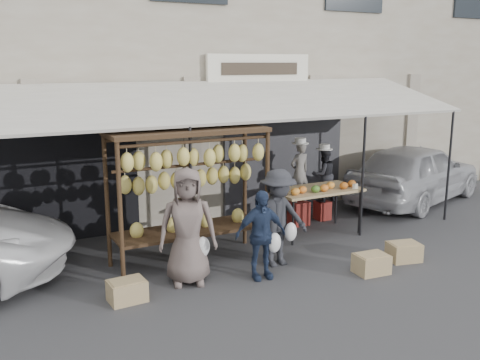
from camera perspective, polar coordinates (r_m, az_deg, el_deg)
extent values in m
plane|color=#2D2D30|center=(8.40, 4.43, -10.54)|extent=(90.00, 90.00, 0.00)
cube|color=#AAA394|center=(13.69, -10.21, 13.16)|extent=(24.00, 6.00, 7.00)
cube|color=#232328|center=(12.01, 4.75, 2.67)|extent=(3.00, 0.10, 2.50)
cube|color=black|center=(10.34, -17.90, 0.52)|extent=(2.60, 0.10, 2.50)
cube|color=silver|center=(11.43, 2.05, 11.79)|extent=(2.40, 0.10, 0.60)
cube|color=beige|center=(9.79, -2.51, 8.46)|extent=(10.00, 2.34, 0.63)
cylinder|color=black|center=(8.57, -5.22, -1.96)|extent=(0.05, 0.05, 2.30)
cylinder|color=black|center=(10.38, 12.95, 0.29)|extent=(0.05, 0.05, 2.30)
cylinder|color=black|center=(11.98, 21.39, 1.34)|extent=(0.05, 0.05, 2.30)
cylinder|color=black|center=(8.06, -12.65, -3.52)|extent=(0.07, 0.07, 2.20)
cylinder|color=black|center=(8.99, 2.92, -1.58)|extent=(0.07, 0.07, 2.20)
cylinder|color=black|center=(8.81, -14.00, -2.23)|extent=(0.07, 0.07, 2.20)
cylinder|color=black|center=(9.67, 0.52, -0.57)|extent=(0.07, 0.07, 2.20)
cube|color=black|center=(8.60, -5.60, 5.20)|extent=(2.60, 0.90, 0.07)
cylinder|color=black|center=(8.29, -4.68, 4.11)|extent=(2.50, 0.05, 0.05)
cylinder|color=black|center=(8.94, -6.43, 4.67)|extent=(2.50, 0.05, 0.05)
cylinder|color=black|center=(8.68, -5.53, 1.59)|extent=(2.50, 0.05, 0.05)
cube|color=black|center=(8.95, -5.38, -5.34)|extent=(2.50, 0.80, 0.05)
ellipsoid|color=#E2D261|center=(7.98, -11.95, 1.85)|extent=(0.20, 0.18, 0.30)
ellipsoid|color=#E2D261|center=(8.18, -10.75, 2.02)|extent=(0.20, 0.18, 0.30)
ellipsoid|color=#E2D261|center=(8.11, -8.95, 1.93)|extent=(0.20, 0.18, 0.30)
ellipsoid|color=#E2D261|center=(8.32, -7.85, 2.23)|extent=(0.20, 0.18, 0.30)
ellipsoid|color=#E2D261|center=(8.25, -6.06, 2.48)|extent=(0.20, 0.18, 0.30)
ellipsoid|color=#E2D261|center=(8.47, -5.04, 2.45)|extent=(0.20, 0.18, 0.30)
ellipsoid|color=#E2D261|center=(8.42, -3.27, 2.37)|extent=(0.20, 0.18, 0.30)
ellipsoid|color=#E2D261|center=(8.64, -2.35, 2.84)|extent=(0.20, 0.18, 0.30)
ellipsoid|color=#E2D261|center=(8.60, -0.60, 2.92)|extent=(0.20, 0.18, 0.30)
ellipsoid|color=#E2D261|center=(8.84, 0.24, 2.89)|extent=(0.20, 0.18, 0.30)
ellipsoid|color=#E2D261|center=(8.81, 1.96, 2.98)|extent=(0.20, 0.18, 0.30)
ellipsoid|color=#E2D261|center=(8.40, -12.15, -0.51)|extent=(0.20, 0.18, 0.30)
ellipsoid|color=#E2D261|center=(8.47, -10.77, -0.64)|extent=(0.20, 0.18, 0.30)
ellipsoid|color=#E2D261|center=(8.53, -9.42, -0.49)|extent=(0.20, 0.18, 0.30)
ellipsoid|color=#E2D261|center=(8.58, -8.10, -0.08)|extent=(0.20, 0.18, 0.30)
ellipsoid|color=#E2D261|center=(8.66, -6.78, -0.08)|extent=(0.20, 0.18, 0.30)
ellipsoid|color=#E2D261|center=(8.73, -5.50, 0.04)|extent=(0.20, 0.18, 0.30)
ellipsoid|color=#E2D261|center=(8.81, -4.23, 0.21)|extent=(0.20, 0.18, 0.30)
ellipsoid|color=#E2D261|center=(8.89, -2.99, 0.43)|extent=(0.20, 0.18, 0.30)
ellipsoid|color=#E2D261|center=(8.98, -1.77, 0.60)|extent=(0.20, 0.18, 0.30)
ellipsoid|color=#E2D261|center=(9.07, -0.58, 0.50)|extent=(0.20, 0.18, 0.30)
ellipsoid|color=#E2D261|center=(9.16, 0.60, 0.86)|extent=(0.20, 0.18, 0.30)
cube|color=tan|center=(10.38, 8.17, -1.07)|extent=(1.70, 0.90, 0.05)
cylinder|color=black|center=(9.78, 5.66, -4.57)|extent=(0.04, 0.04, 0.85)
cylinder|color=black|center=(10.67, 12.62, -3.37)|extent=(0.04, 0.04, 0.85)
cylinder|color=black|center=(10.38, 3.44, -3.53)|extent=(0.04, 0.04, 0.85)
cylinder|color=black|center=(11.23, 10.21, -2.48)|extent=(0.04, 0.04, 0.85)
ellipsoid|color=orange|center=(9.81, 5.93, -1.23)|extent=(0.18, 0.14, 0.14)
ellipsoid|color=orange|center=(9.96, 6.67, -1.03)|extent=(0.18, 0.14, 0.14)
ellipsoid|color=#477226|center=(10.05, 8.06, -0.96)|extent=(0.18, 0.14, 0.14)
ellipsoid|color=orange|center=(10.16, 8.97, -0.84)|extent=(0.18, 0.14, 0.14)
ellipsoid|color=orange|center=(10.40, 9.63, -0.56)|extent=(0.18, 0.14, 0.14)
ellipsoid|color=#B25919|center=(10.42, 11.01, -0.58)|extent=(0.18, 0.14, 0.14)
ellipsoid|color=#B25919|center=(10.62, 11.83, -0.37)|extent=(0.18, 0.14, 0.14)
imported|color=slate|center=(10.88, 6.38, 0.87)|extent=(0.48, 0.35, 1.23)
imported|color=#222329|center=(11.34, 8.91, 0.56)|extent=(0.57, 0.46, 1.14)
imported|color=#645551|center=(8.01, -5.61, -4.97)|extent=(1.00, 0.81, 1.77)
imported|color=#212F4C|center=(8.21, 2.20, -5.85)|extent=(0.85, 0.43, 1.40)
imported|color=#292A2F|center=(8.71, 4.06, -4.05)|extent=(1.06, 0.63, 1.61)
cube|color=maroon|center=(11.08, 6.27, -3.51)|extent=(0.39, 0.39, 0.49)
cube|color=maroon|center=(11.52, 8.78, -3.20)|extent=(0.34, 0.34, 0.40)
cube|color=tan|center=(8.82, 13.83, -8.68)|extent=(0.54, 0.43, 0.31)
cube|color=tan|center=(9.50, 17.08, -7.33)|extent=(0.58, 0.49, 0.31)
cube|color=tan|center=(7.79, -11.96, -11.50)|extent=(0.52, 0.41, 0.30)
imported|color=#B1B2B7|center=(13.36, 18.18, 0.77)|extent=(4.55, 2.94, 1.44)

